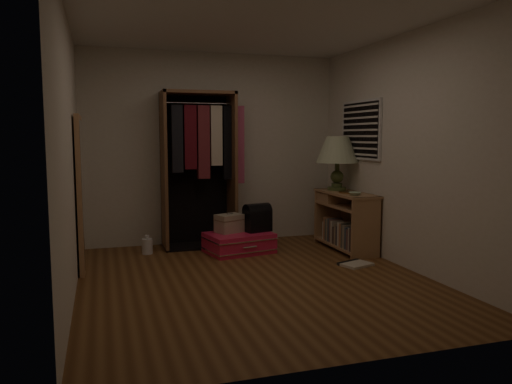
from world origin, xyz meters
TOP-DOWN VIEW (x-y plane):
  - ground at (0.00, 0.00)m, footprint 4.00×4.00m
  - room_walls at (0.08, 0.04)m, footprint 3.52×4.02m
  - console_bookshelf at (1.54, 1.03)m, footprint 0.42×1.12m
  - open_wardrobe at (-0.20, 1.77)m, footprint 1.08×0.50m
  - floor_mirror at (-1.70, 1.00)m, footprint 0.06×0.80m
  - pink_suitcase at (0.16, 1.24)m, footprint 0.92×0.74m
  - train_case at (0.06, 1.32)m, footprint 0.41×0.35m
  - black_bag at (0.42, 1.28)m, footprint 0.37×0.29m
  - table_lamp at (1.54, 1.27)m, footprint 0.72×0.72m
  - brass_tray at (1.54, 0.93)m, footprint 0.27×0.27m
  - ceramic_bowl at (1.49, 0.68)m, footprint 0.20×0.20m
  - white_jug at (-0.96, 1.50)m, footprint 0.17×0.17m
  - floor_book at (1.26, 0.23)m, footprint 0.41×0.37m

SIDE VIEW (x-z plane):
  - ground at x=0.00m, z-range 0.00..0.00m
  - floor_book at x=1.26m, z-range 0.00..0.03m
  - white_jug at x=-0.96m, z-range -0.02..0.22m
  - pink_suitcase at x=0.16m, z-range 0.00..0.25m
  - train_case at x=0.06m, z-range 0.24..0.49m
  - console_bookshelf at x=1.54m, z-range 0.02..0.77m
  - black_bag at x=0.42m, z-range 0.25..0.62m
  - brass_tray at x=1.54m, z-range 0.75..0.76m
  - ceramic_bowl at x=1.49m, z-range 0.75..0.79m
  - floor_mirror at x=-1.70m, z-range 0.00..1.70m
  - open_wardrobe at x=-0.20m, z-range 0.20..2.25m
  - table_lamp at x=1.54m, z-range 0.92..1.64m
  - room_walls at x=0.08m, z-range 0.20..2.80m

